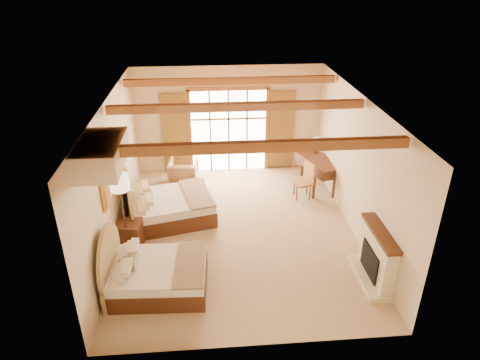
{
  "coord_description": "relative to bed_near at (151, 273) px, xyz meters",
  "views": [
    {
      "loc": [
        -0.67,
        -8.62,
        5.75
      ],
      "look_at": [
        0.07,
        0.2,
        1.26
      ],
      "focal_mm": 32.0,
      "sensor_mm": 36.0,
      "label": 1
    }
  ],
  "objects": [
    {
      "name": "ceiling_beams",
      "position": [
        1.85,
        1.91,
        2.7
      ],
      "size": [
        5.39,
        4.6,
        0.18
      ],
      "primitive_type": null,
      "color": "#965C28",
      "rests_on": "ceiling"
    },
    {
      "name": "painting",
      "position": [
        -0.85,
        1.16,
        1.37
      ],
      "size": [
        0.06,
        0.95,
        0.75
      ],
      "color": "gold",
      "rests_on": "wall_left"
    },
    {
      "name": "bed_far",
      "position": [
        0.07,
        2.57,
        0.03
      ],
      "size": [
        2.36,
        1.96,
        1.34
      ],
      "rotation": [
        0.0,
        0.0,
        0.23
      ],
      "color": "#4C2514",
      "rests_on": "floor"
    },
    {
      "name": "french_doors",
      "position": [
        1.85,
        5.35,
        0.87
      ],
      "size": [
        3.95,
        0.08,
        2.6
      ],
      "color": "white",
      "rests_on": "ground"
    },
    {
      "name": "floor",
      "position": [
        1.85,
        1.91,
        -0.38
      ],
      "size": [
        7.0,
        7.0,
        0.0
      ],
      "primitive_type": "plane",
      "color": "tan",
      "rests_on": "ground"
    },
    {
      "name": "desk_lamp",
      "position": [
        4.33,
        4.52,
        0.8
      ],
      "size": [
        0.22,
        0.22,
        0.44
      ],
      "color": "#362C1A",
      "rests_on": "desk"
    },
    {
      "name": "nightstand",
      "position": [
        -0.61,
        1.46,
        -0.06
      ],
      "size": [
        0.58,
        0.58,
        0.63
      ],
      "primitive_type": "cube",
      "rotation": [
        0.0,
        0.0,
        -0.11
      ],
      "color": "#4C2514",
      "rests_on": "floor"
    },
    {
      "name": "ceiling",
      "position": [
        1.85,
        1.91,
        2.82
      ],
      "size": [
        7.0,
        7.0,
        0.0
      ],
      "primitive_type": "plane",
      "rotation": [
        3.14,
        0.0,
        0.0
      ],
      "color": "#B4703C",
      "rests_on": "ground"
    },
    {
      "name": "floor_lamp",
      "position": [
        -0.65,
        1.3,
        1.22
      ],
      "size": [
        0.4,
        0.4,
        1.88
      ],
      "color": "#362C1A",
      "rests_on": "floor"
    },
    {
      "name": "armchair",
      "position": [
        0.49,
        4.44,
        -0.0
      ],
      "size": [
        0.88,
        0.9,
        0.75
      ],
      "primitive_type": "imported",
      "rotation": [
        0.0,
        0.0,
        -3.24
      ],
      "color": "#AA7B55",
      "rests_on": "floor"
    },
    {
      "name": "wall_right",
      "position": [
        4.6,
        1.91,
        1.22
      ],
      "size": [
        0.0,
        7.0,
        7.0
      ],
      "primitive_type": "plane",
      "rotation": [
        1.57,
        0.0,
        -1.57
      ],
      "color": "beige",
      "rests_on": "ground"
    },
    {
      "name": "ottoman",
      "position": [
        0.77,
        4.2,
        -0.16
      ],
      "size": [
        0.62,
        0.62,
        0.43
      ],
      "primitive_type": "cube",
      "rotation": [
        0.0,
        0.0,
        0.05
      ],
      "color": "tan",
      "rests_on": "floor"
    },
    {
      "name": "canopy_valance",
      "position": [
        -0.55,
        -0.09,
        2.57
      ],
      "size": [
        0.7,
        1.4,
        0.45
      ],
      "primitive_type": "cube",
      "color": "beige",
      "rests_on": "ceiling"
    },
    {
      "name": "fireplace",
      "position": [
        4.45,
        -0.09,
        0.13
      ],
      "size": [
        0.46,
        1.4,
        1.16
      ],
      "color": "beige",
      "rests_on": "ground"
    },
    {
      "name": "desk_chair",
      "position": [
        3.75,
        3.39,
        -0.06
      ],
      "size": [
        0.59,
        0.58,
        1.02
      ],
      "rotation": [
        0.0,
        0.0,
        0.37
      ],
      "color": "#B67948",
      "rests_on": "floor"
    },
    {
      "name": "wall_left",
      "position": [
        -0.9,
        1.91,
        1.22
      ],
      "size": [
        0.0,
        7.0,
        7.0
      ],
      "primitive_type": "plane",
      "rotation": [
        1.57,
        0.0,
        1.57
      ],
      "color": "beige",
      "rests_on": "ground"
    },
    {
      "name": "bed_near",
      "position": [
        0.0,
        0.0,
        0.0
      ],
      "size": [
        1.95,
        1.51,
        1.24
      ],
      "rotation": [
        0.0,
        0.0,
        -0.05
      ],
      "color": "#4C2514",
      "rests_on": "floor"
    },
    {
      "name": "desk",
      "position": [
        4.31,
        4.03,
        0.07
      ],
      "size": [
        1.1,
        1.68,
        0.84
      ],
      "rotation": [
        0.0,
        0.0,
        0.3
      ],
      "color": "#4C2514",
      "rests_on": "floor"
    },
    {
      "name": "wall_back",
      "position": [
        1.85,
        5.41,
        1.22
      ],
      "size": [
        5.5,
        0.0,
        5.5
      ],
      "primitive_type": "plane",
      "rotation": [
        1.57,
        0.0,
        0.0
      ],
      "color": "beige",
      "rests_on": "ground"
    }
  ]
}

